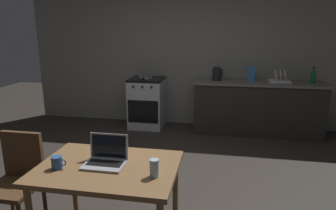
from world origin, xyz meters
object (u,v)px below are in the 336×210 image
object	(u,v)px
dining_table	(108,175)
dish_rack	(280,79)
frying_pan	(146,77)
drinking_glass	(154,168)
electric_kettle	(217,74)
coffee_mug	(57,162)
bottle	(313,76)
cereal_box	(251,74)
stove_oven	(147,103)
chair	(18,177)
laptop	(106,159)

from	to	relation	value
dining_table	dish_rack	distance (m)	3.61
frying_pan	drinking_glass	size ratio (longest dim) A/B	3.19
electric_kettle	coffee_mug	world-z (taller)	electric_kettle
frying_pan	dining_table	bearing A→B (deg)	-81.02
bottle	drinking_glass	size ratio (longest dim) A/B	2.01
dining_table	cereal_box	size ratio (longest dim) A/B	4.51
frying_pan	dish_rack	distance (m)	2.29
drinking_glass	cereal_box	size ratio (longest dim) A/B	0.55
bottle	stove_oven	bearing A→B (deg)	179.02
cereal_box	stove_oven	bearing A→B (deg)	-179.29
electric_kettle	chair	bearing A→B (deg)	-117.71
chair	electric_kettle	xyz separation A→B (m)	(1.62, 3.08, 0.49)
dining_table	bottle	bearing A→B (deg)	53.13
drinking_glass	bottle	bearing A→B (deg)	59.16
frying_pan	drinking_glass	bearing A→B (deg)	-74.42
frying_pan	drinking_glass	xyz separation A→B (m)	(0.89, -3.19, -0.14)
dining_table	frying_pan	xyz separation A→B (m)	(-0.49, 3.09, 0.29)
electric_kettle	dish_rack	distance (m)	1.03
coffee_mug	chair	bearing A→B (deg)	162.94
bottle	frying_pan	size ratio (longest dim) A/B	0.63
laptop	coffee_mug	distance (m)	0.37
drinking_glass	laptop	bearing A→B (deg)	162.50
bottle	drinking_glass	bearing A→B (deg)	-120.84
dish_rack	bottle	bearing A→B (deg)	-5.74
frying_pan	cereal_box	xyz separation A→B (m)	(1.82, 0.05, 0.10)
stove_oven	dining_table	size ratio (longest dim) A/B	0.82
bottle	laptop	bearing A→B (deg)	-127.39
stove_oven	coffee_mug	size ratio (longest dim) A/B	7.46
electric_kettle	dish_rack	xyz separation A→B (m)	(1.03, 0.00, -0.06)
coffee_mug	drinking_glass	size ratio (longest dim) A/B	0.90
cereal_box	frying_pan	bearing A→B (deg)	-178.48
stove_oven	chair	distance (m)	3.10
coffee_mug	dining_table	bearing A→B (deg)	17.52
frying_pan	dish_rack	xyz separation A→B (m)	(2.29, 0.03, 0.02)
stove_oven	frying_pan	world-z (taller)	frying_pan
coffee_mug	bottle	bearing A→B (deg)	50.05
stove_oven	chair	size ratio (longest dim) A/B	1.01
cereal_box	dish_rack	world-z (taller)	cereal_box
frying_pan	laptop	bearing A→B (deg)	-81.39
stove_oven	coffee_mug	world-z (taller)	stove_oven
laptop	cereal_box	distance (m)	3.40
electric_kettle	drinking_glass	xyz separation A→B (m)	(-0.36, -3.22, -0.23)
electric_kettle	dish_rack	bearing A→B (deg)	0.00
stove_oven	coffee_mug	bearing A→B (deg)	-88.07
drinking_glass	electric_kettle	bearing A→B (deg)	83.55
chair	dish_rack	bearing A→B (deg)	51.49
cereal_box	dish_rack	bearing A→B (deg)	-2.46
chair	frying_pan	bearing A→B (deg)	85.43
stove_oven	frying_pan	xyz separation A→B (m)	(-0.01, -0.03, 0.48)
stove_oven	laptop	size ratio (longest dim) A/B	2.82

